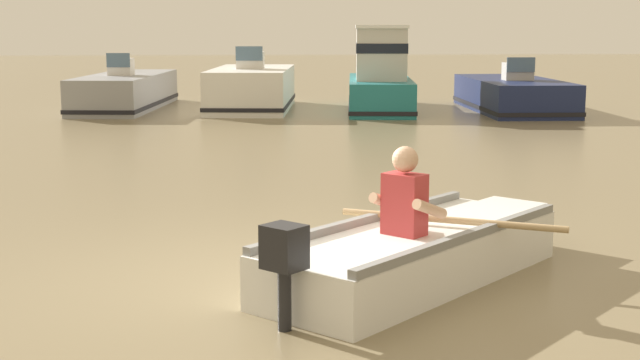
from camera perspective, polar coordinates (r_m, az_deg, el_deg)
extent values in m
plane|color=#7A6B4C|center=(7.83, -3.77, -6.35)|extent=(120.00, 120.00, 0.00)
cube|color=white|center=(7.76, 5.97, -4.85)|extent=(2.95, 2.99, 0.44)
cube|color=white|center=(9.21, 12.01, -2.68)|extent=(0.71, 0.71, 0.42)
cube|color=gray|center=(7.99, 2.97, -2.54)|extent=(2.18, 2.23, 0.08)
cube|color=gray|center=(7.44, 9.26, -3.59)|extent=(2.18, 2.23, 0.08)
cube|color=white|center=(7.64, 5.57, -3.69)|extent=(0.92, 0.91, 0.06)
cylinder|color=black|center=(6.49, -2.27, -7.28)|extent=(0.14, 0.14, 0.54)
cube|color=black|center=(6.40, -2.29, -4.28)|extent=(0.37, 0.37, 0.32)
cube|color=#B23333|center=(7.53, 5.39, -1.54)|extent=(0.40, 0.39, 0.52)
sphere|color=tan|center=(7.47, 5.44, 1.32)|extent=(0.22, 0.22, 0.22)
cylinder|color=tan|center=(7.70, 4.25, -1.43)|extent=(0.36, 0.37, 0.23)
cylinder|color=tan|center=(7.46, 7.00, -1.85)|extent=(0.36, 0.37, 0.23)
cylinder|color=tan|center=(7.91, 8.33, -2.55)|extent=(1.82, 0.94, 0.06)
cube|color=gray|center=(24.41, -12.25, 5.53)|extent=(2.28, 5.70, 0.90)
cube|color=black|center=(24.43, -12.22, 4.84)|extent=(2.32, 5.74, 0.10)
cube|color=silver|center=(23.97, -12.54, 7.05)|extent=(0.65, 0.56, 0.44)
cube|color=slate|center=(23.71, -12.71, 7.45)|extent=(0.60, 0.10, 0.36)
cube|color=white|center=(23.69, -4.34, 5.81)|extent=(2.44, 4.87, 1.07)
cube|color=black|center=(23.72, -4.33, 4.97)|extent=(2.48, 4.92, 0.10)
cube|color=silver|center=(23.30, -4.46, 7.60)|extent=(0.73, 0.57, 0.44)
cube|color=slate|center=(23.03, -4.53, 8.03)|extent=(0.69, 0.11, 0.36)
cube|color=#1E727A|center=(23.47, 3.82, 5.47)|extent=(2.12, 5.20, 0.82)
cube|color=black|center=(23.49, 3.81, 4.82)|extent=(2.17, 5.24, 0.10)
cube|color=beige|center=(22.96, 3.89, 8.01)|extent=(1.46, 2.25, 1.28)
cube|color=black|center=(22.96, 3.89, 8.41)|extent=(1.49, 2.28, 0.24)
cube|color=white|center=(22.95, 3.91, 9.71)|extent=(1.53, 2.36, 0.08)
cube|color=#19234C|center=(23.73, 12.17, 5.31)|extent=(2.14, 5.12, 0.81)
cube|color=black|center=(23.75, 12.14, 4.67)|extent=(2.18, 5.16, 0.10)
cube|color=#B2ADA3|center=(23.32, 12.47, 6.77)|extent=(0.72, 0.52, 0.44)
cube|color=slate|center=(23.06, 12.66, 7.17)|extent=(0.71, 0.06, 0.36)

